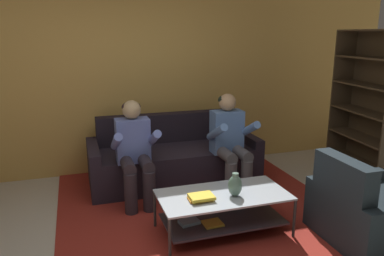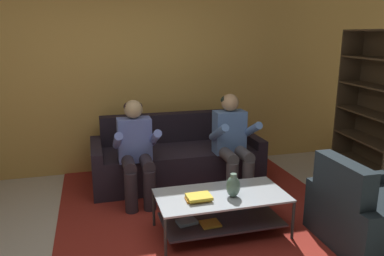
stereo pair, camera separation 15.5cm
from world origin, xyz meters
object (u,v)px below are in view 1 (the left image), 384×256
object	(u,v)px
couch	(173,159)
armchair	(369,213)
person_seated_left	(135,148)
coffee_table	(222,207)
vase	(235,185)
book_stack	(201,197)
person_seated_right	(230,139)
bookshelf	(365,126)

from	to	relation	value
couch	armchair	distance (m)	2.41
person_seated_left	coffee_table	size ratio (longest dim) A/B	0.94
vase	book_stack	world-z (taller)	vase
person_seated_right	vase	world-z (taller)	person_seated_right
book_stack	vase	bearing A→B (deg)	-1.70
couch	bookshelf	bearing A→B (deg)	-22.05
person_seated_left	person_seated_right	size ratio (longest dim) A/B	0.98
person_seated_left	bookshelf	distance (m)	2.83
coffee_table	vase	xyz separation A→B (m)	(0.10, -0.07, 0.24)
vase	bookshelf	size ratio (longest dim) A/B	0.12
book_stack	person_seated_right	bearing A→B (deg)	54.23
person_seated_right	vase	bearing A→B (deg)	-110.82
book_stack	couch	bearing A→B (deg)	84.83
bookshelf	couch	bearing A→B (deg)	157.95
couch	book_stack	world-z (taller)	couch
book_stack	bookshelf	size ratio (longest dim) A/B	0.12
book_stack	bookshelf	world-z (taller)	bookshelf
coffee_table	vase	bearing A→B (deg)	-36.08
person_seated_left	book_stack	distance (m)	1.11
coffee_table	armchair	size ratio (longest dim) A/B	1.36
vase	armchair	size ratio (longest dim) A/B	0.25
vase	book_stack	xyz separation A→B (m)	(-0.34, 0.01, -0.08)
person_seated_left	couch	bearing A→B (deg)	41.87
person_seated_right	book_stack	world-z (taller)	person_seated_right
vase	person_seated_left	bearing A→B (deg)	127.80
bookshelf	armchair	xyz separation A→B (m)	(-0.85, -1.09, -0.52)
couch	coffee_table	world-z (taller)	couch
person_seated_left	bookshelf	world-z (taller)	bookshelf
person_seated_left	armchair	world-z (taller)	person_seated_left
vase	armchair	bearing A→B (deg)	-21.59
person_seated_left	vase	bearing A→B (deg)	-52.20
person_seated_right	bookshelf	world-z (taller)	bookshelf
couch	person_seated_right	bearing A→B (deg)	-41.76
bookshelf	vase	bearing A→B (deg)	-162.79
person_seated_right	armchair	bearing A→B (deg)	-61.87
book_stack	armchair	xyz separation A→B (m)	(1.50, -0.47, -0.16)
armchair	couch	bearing A→B (deg)	124.50
bookshelf	armchair	distance (m)	1.48
coffee_table	vase	size ratio (longest dim) A/B	5.44
person_seated_left	person_seated_right	world-z (taller)	person_seated_right
couch	book_stack	bearing A→B (deg)	-95.17
coffee_table	armchair	distance (m)	1.38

